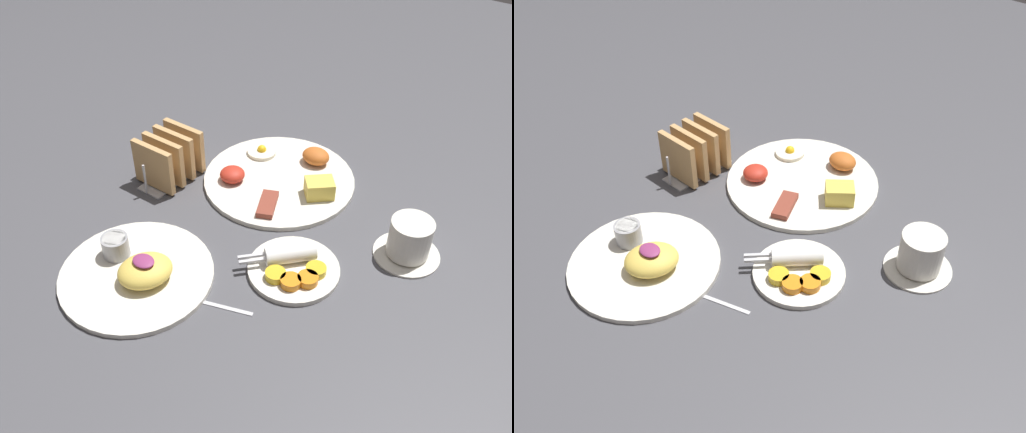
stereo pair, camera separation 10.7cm
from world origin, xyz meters
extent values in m
plane|color=#47474C|center=(0.00, 0.00, 0.00)|extent=(3.00, 3.00, 0.00)
cylinder|color=silver|center=(0.01, 0.19, 0.01)|extent=(0.31, 0.31, 0.01)
cube|color=#E5C64C|center=(0.11, 0.19, 0.03)|extent=(0.07, 0.07, 0.04)
ellipsoid|color=#C66023|center=(0.05, 0.28, 0.03)|extent=(0.06, 0.05, 0.03)
cylinder|color=#F4EACC|center=(-0.07, 0.25, 0.01)|extent=(0.06, 0.06, 0.01)
sphere|color=yellow|center=(-0.07, 0.25, 0.02)|extent=(0.02, 0.02, 0.02)
ellipsoid|color=red|center=(-0.06, 0.13, 0.02)|extent=(0.05, 0.05, 0.03)
cube|color=brown|center=(0.05, 0.10, 0.02)|extent=(0.06, 0.08, 0.01)
cylinder|color=silver|center=(0.18, -0.01, 0.01)|extent=(0.16, 0.16, 0.01)
cylinder|color=gold|center=(0.17, -0.05, 0.02)|extent=(0.04, 0.04, 0.01)
cylinder|color=orange|center=(0.20, -0.05, 0.02)|extent=(0.04, 0.04, 0.01)
cylinder|color=orange|center=(0.22, -0.03, 0.02)|extent=(0.04, 0.04, 0.01)
cylinder|color=gold|center=(0.22, 0.00, 0.02)|extent=(0.04, 0.04, 0.01)
cylinder|color=white|center=(0.16, 0.00, 0.03)|extent=(0.08, 0.09, 0.03)
cube|color=silver|center=(0.12, -0.05, 0.03)|extent=(0.04, 0.04, 0.00)
cube|color=silver|center=(0.11, -0.04, 0.03)|extent=(0.04, 0.04, 0.00)
cylinder|color=silver|center=(-0.04, -0.18, 0.01)|extent=(0.27, 0.27, 0.01)
ellipsoid|color=#EAC651|center=(-0.01, -0.18, 0.03)|extent=(0.12, 0.12, 0.04)
ellipsoid|color=#8C3366|center=(-0.01, -0.18, 0.05)|extent=(0.04, 0.03, 0.01)
cylinder|color=#99999E|center=(-0.10, -0.17, 0.03)|extent=(0.05, 0.05, 0.04)
cylinder|color=white|center=(-0.10, -0.17, 0.05)|extent=(0.04, 0.04, 0.01)
cube|color=#B7B7BC|center=(-0.18, 0.07, 0.00)|extent=(0.06, 0.15, 0.01)
cube|color=tan|center=(-0.18, 0.03, 0.05)|extent=(0.10, 0.01, 0.10)
cube|color=tan|center=(-0.18, 0.06, 0.05)|extent=(0.10, 0.01, 0.10)
cube|color=tan|center=(-0.18, 0.09, 0.05)|extent=(0.10, 0.01, 0.10)
cube|color=tan|center=(-0.18, 0.12, 0.05)|extent=(0.10, 0.01, 0.10)
cylinder|color=#B7B7BC|center=(-0.18, 0.00, 0.04)|extent=(0.01, 0.01, 0.07)
cylinder|color=#B7B7BC|center=(-0.18, 0.14, 0.04)|extent=(0.01, 0.01, 0.07)
cylinder|color=silver|center=(0.32, 0.14, 0.00)|extent=(0.12, 0.12, 0.01)
cylinder|color=silver|center=(0.32, 0.14, 0.04)|extent=(0.08, 0.08, 0.07)
cylinder|color=#381E0F|center=(0.32, 0.14, 0.07)|extent=(0.06, 0.06, 0.01)
cube|color=silver|center=(0.12, -0.15, 0.00)|extent=(0.11, 0.04, 0.00)
ellipsoid|color=silver|center=(0.06, -0.17, 0.00)|extent=(0.02, 0.02, 0.01)
camera|label=1|loc=(0.53, -0.62, 0.73)|focal=40.00mm
camera|label=2|loc=(0.61, -0.55, 0.73)|focal=40.00mm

